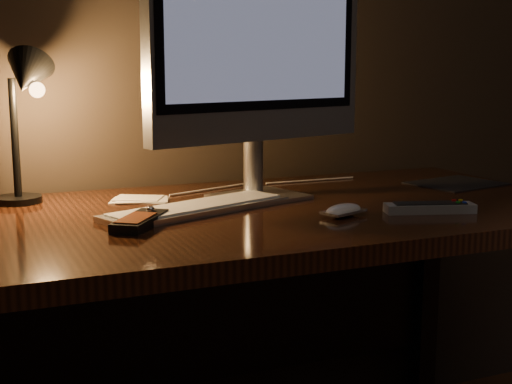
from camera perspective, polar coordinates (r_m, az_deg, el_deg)
name	(u,v)px	position (r m, az deg, el deg)	size (l,w,h in m)	color
desk	(227,259)	(1.65, -2.37, -5.38)	(1.60, 0.75, 0.75)	black
monitor	(260,38)	(1.66, 0.32, 12.23)	(0.59, 0.22, 0.63)	silver
keyboard	(198,208)	(1.54, -4.70, -1.25)	(0.44, 0.12, 0.02)	silver
mousepad	(457,183)	(1.97, 15.76, 0.67)	(0.23, 0.18, 0.00)	black
mouse	(344,212)	(1.50, 7.02, -1.60)	(0.10, 0.05, 0.02)	white
media_remote	(140,221)	(1.41, -9.27, -2.28)	(0.14, 0.17, 0.03)	black
tv_remote	(430,208)	(1.57, 13.72, -1.21)	(0.20, 0.10, 0.02)	gray
papers	(139,199)	(1.68, -9.31, -0.58)	(0.13, 0.09, 0.01)	white
desk_lamp	(25,98)	(1.67, -18.01, 7.13)	(0.16, 0.18, 0.35)	black
cable	(266,185)	(1.86, 0.79, 0.56)	(0.00, 0.00, 0.55)	white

